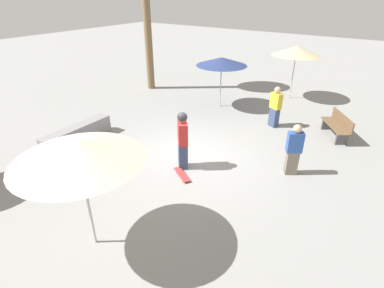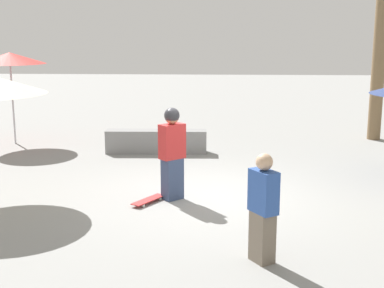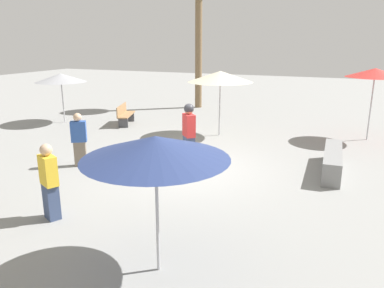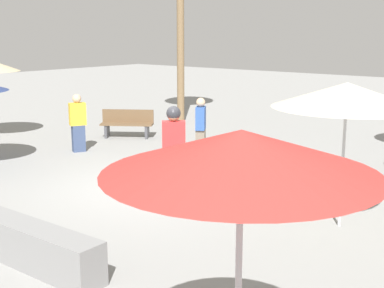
{
  "view_description": "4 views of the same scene",
  "coord_description": "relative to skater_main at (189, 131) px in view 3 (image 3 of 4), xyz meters",
  "views": [
    {
      "loc": [
        4.79,
        -6.79,
        4.83
      ],
      "look_at": [
        0.58,
        -0.67,
        0.92
      ],
      "focal_mm": 28.0,
      "sensor_mm": 36.0,
      "label": 1
    },
    {
      "loc": [
        9.98,
        0.26,
        3.14
      ],
      "look_at": [
        -0.28,
        -0.25,
        0.98
      ],
      "focal_mm": 50.0,
      "sensor_mm": 36.0,
      "label": 2
    },
    {
      "loc": [
        -3.98,
        9.14,
        3.5
      ],
      "look_at": [
        -0.08,
        -0.16,
        0.71
      ],
      "focal_mm": 35.0,
      "sensor_mm": 36.0,
      "label": 3
    },
    {
      "loc": [
        -7.77,
        -7.56,
        3.24
      ],
      "look_at": [
        0.36,
        -0.95,
        1.01
      ],
      "focal_mm": 50.0,
      "sensor_mm": 36.0,
      "label": 4
    }
  ],
  "objects": [
    {
      "name": "concrete_ledge",
      "position": [
        -3.96,
        -0.77,
        -0.65
      ],
      "size": [
        0.54,
        2.66,
        0.6
      ],
      "rotation": [
        0.0,
        0.0,
        1.6
      ],
      "color": "gray",
      "rests_on": "ground_plane"
    },
    {
      "name": "skateboard",
      "position": [
        0.27,
        -0.43,
        -0.89
      ],
      "size": [
        0.78,
        0.6,
        0.07
      ],
      "rotation": [
        0.0,
        0.0,
        5.72
      ],
      "color": "red",
      "rests_on": "ground_plane"
    },
    {
      "name": "bystander_watching",
      "position": [
        1.13,
        4.42,
        -0.17
      ],
      "size": [
        0.49,
        0.41,
        1.57
      ],
      "rotation": [
        0.0,
        0.0,
        5.82
      ],
      "color": "#38476B",
      "rests_on": "ground_plane"
    },
    {
      "name": "bystander_far",
      "position": [
        2.77,
        1.49,
        -0.18
      ],
      "size": [
        0.48,
        0.42,
        1.54
      ],
      "rotation": [
        0.0,
        0.0,
        0.56
      ],
      "color": "#726656",
      "rests_on": "ground_plane"
    },
    {
      "name": "skater_main",
      "position": [
        0.0,
        0.0,
        0.0
      ],
      "size": [
        0.51,
        0.52,
        1.76
      ],
      "rotation": [
        0.0,
        0.0,
        5.44
      ],
      "color": "#38476B",
      "rests_on": "ground_plane"
    },
    {
      "name": "ground_plane",
      "position": [
        -0.21,
        0.6,
        -0.95
      ],
      "size": [
        60.0,
        60.0,
        0.0
      ],
      "primitive_type": "plane",
      "color": "gray"
    },
    {
      "name": "shade_umbrella_red",
      "position": [
        -4.97,
        -4.95,
        1.46
      ],
      "size": [
        1.98,
        1.98,
        2.58
      ],
      "color": "#B7B7BC",
      "rests_on": "ground_plane"
    },
    {
      "name": "shade_umbrella_navy",
      "position": [
        -1.69,
        5.17,
        1.06
      ],
      "size": [
        2.19,
        2.19,
        2.18
      ],
      "color": "#B7B7BC",
      "rests_on": "ground_plane"
    },
    {
      "name": "bench_near",
      "position": [
        4.61,
        -3.75,
        -0.52
      ],
      "size": [
        0.95,
        1.66,
        0.85
      ],
      "rotation": [
        0.0,
        0.0,
        1.91
      ],
      "color": "#47474C",
      "rests_on": "ground_plane"
    },
    {
      "name": "shade_umbrella_cream",
      "position": [
        0.24,
        -3.49,
        1.27
      ],
      "size": [
        2.42,
        2.42,
        2.43
      ],
      "color": "#B7B7BC",
      "rests_on": "ground_plane"
    },
    {
      "name": "shade_umbrella_grey",
      "position": [
        7.32,
        -3.06,
        1.01
      ],
      "size": [
        2.16,
        2.16,
        2.14
      ],
      "color": "#B7B7BC",
      "rests_on": "ground_plane"
    }
  ]
}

